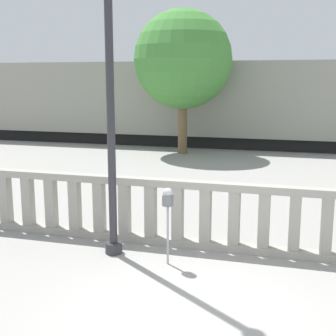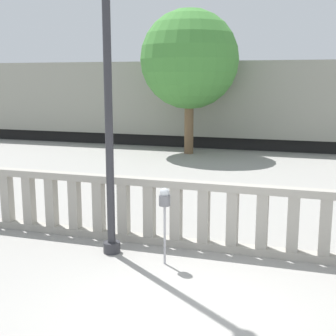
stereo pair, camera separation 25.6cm
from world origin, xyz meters
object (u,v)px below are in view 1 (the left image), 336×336
object	(u,v)px
lamppost	(109,56)
train_near	(173,102)
parking_meter	(168,202)
tree_left	(183,60)

from	to	relation	value
lamppost	train_near	size ratio (longest dim) A/B	0.26
parking_meter	train_near	world-z (taller)	train_near
parking_meter	train_near	distance (m)	15.03
train_near	parking_meter	bearing A→B (deg)	-74.87
parking_meter	train_near	xyz separation A→B (m)	(-3.91, 14.48, 0.93)
lamppost	train_near	xyz separation A→B (m)	(-2.82, 14.26, -1.50)
lamppost	tree_left	world-z (taller)	lamppost
train_near	tree_left	world-z (taller)	tree_left
lamppost	train_near	world-z (taller)	lamppost
lamppost	train_near	bearing A→B (deg)	101.18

